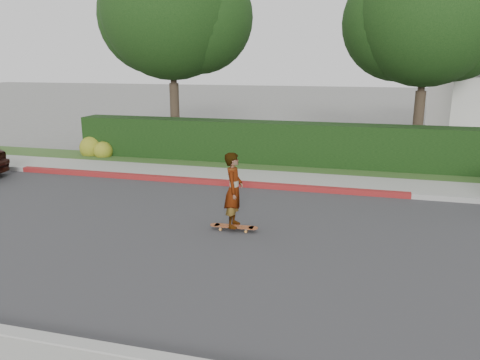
{
  "coord_description": "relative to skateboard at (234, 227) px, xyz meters",
  "views": [
    {
      "loc": [
        -0.29,
        -8.52,
        3.53
      ],
      "look_at": [
        -2.87,
        1.06,
        1.0
      ],
      "focal_mm": 35.0,
      "sensor_mm": 36.0,
      "label": 1
    }
  ],
  "objects": [
    {
      "name": "tree_left",
      "position": [
        -4.65,
        8.13,
        5.17
      ],
      "size": [
        5.99,
        5.21,
        8.0
      ],
      "color": "#33261C",
      "rests_on": "ground"
    },
    {
      "name": "sidewalk_far",
      "position": [
        2.87,
        4.44,
        -0.03
      ],
      "size": [
        60.0,
        1.6,
        0.12
      ],
      "primitive_type": "cube",
      "color": "gray",
      "rests_on": "ground"
    },
    {
      "name": "skateboarder",
      "position": [
        0.0,
        0.0,
        0.81
      ],
      "size": [
        0.43,
        0.61,
        1.6
      ],
      "primitive_type": "imported",
      "rotation": [
        0.0,
        0.0,
        1.66
      ],
      "color": "white",
      "rests_on": "skateboard"
    },
    {
      "name": "ground",
      "position": [
        2.87,
        -0.56,
        -0.09
      ],
      "size": [
        120.0,
        120.0,
        0.0
      ],
      "primitive_type": "plane",
      "color": "slate",
      "rests_on": "ground"
    },
    {
      "name": "hedge",
      "position": [
        -0.13,
        6.64,
        0.66
      ],
      "size": [
        15.0,
        1.0,
        1.5
      ],
      "primitive_type": "cube",
      "color": "black",
      "rests_on": "ground"
    },
    {
      "name": "road",
      "position": [
        2.87,
        -0.56,
        -0.09
      ],
      "size": [
        60.0,
        8.0,
        0.01
      ],
      "primitive_type": "cube",
      "color": "#2D2D30",
      "rests_on": "ground"
    },
    {
      "name": "skateboard",
      "position": [
        0.0,
        0.0,
        0.0
      ],
      "size": [
        1.05,
        0.24,
        0.1
      ],
      "rotation": [
        0.0,
        0.0,
        0.03
      ],
      "color": "#D4893A",
      "rests_on": "ground"
    },
    {
      "name": "curb_red_section",
      "position": [
        -2.13,
        3.54,
        -0.01
      ],
      "size": [
        12.0,
        0.21,
        0.15
      ],
      "primitive_type": "cube",
      "color": "maroon",
      "rests_on": "ground"
    },
    {
      "name": "flowering_shrub",
      "position": [
        -7.14,
        6.18,
        0.24
      ],
      "size": [
        1.4,
        1.0,
        0.9
      ],
      "color": "#2D4C19",
      "rests_on": "ground"
    },
    {
      "name": "tree_center",
      "position": [
        4.35,
        8.63,
        4.81
      ],
      "size": [
        5.66,
        4.84,
        7.44
      ],
      "color": "#33261C",
      "rests_on": "ground"
    },
    {
      "name": "curb_far",
      "position": [
        2.87,
        3.54,
        -0.02
      ],
      "size": [
        60.0,
        0.2,
        0.15
      ],
      "primitive_type": "cube",
      "color": "#9E9E99",
      "rests_on": "ground"
    },
    {
      "name": "planting_strip",
      "position": [
        2.87,
        6.04,
        -0.04
      ],
      "size": [
        60.0,
        1.6,
        0.1
      ],
      "primitive_type": "cube",
      "color": "#2D4C1E",
      "rests_on": "ground"
    }
  ]
}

